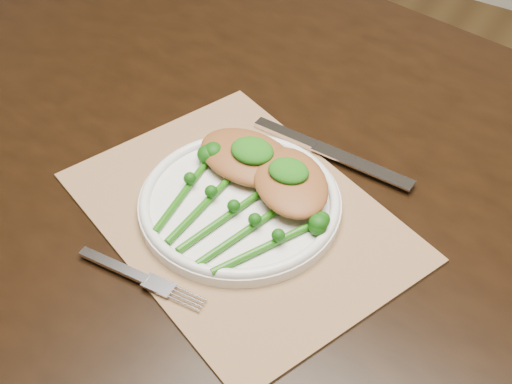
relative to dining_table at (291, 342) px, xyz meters
The scene contains 10 objects.
dining_table is the anchor object (origin of this frame).
placemat 0.39m from the dining_table, 107.33° to the right, with size 0.40×0.30×0.00m, color #916D49.
dinner_plate 0.40m from the dining_table, 111.77° to the right, with size 0.25×0.25×0.02m.
knife 0.39m from the dining_table, 98.34° to the left, with size 0.23×0.03×0.01m.
fork 0.45m from the dining_table, 104.22° to the right, with size 0.16×0.03×0.01m.
chicken_fillet_left 0.41m from the dining_table, 153.03° to the right, with size 0.13×0.09×0.03m, color #94572B.
chicken_fillet_right 0.41m from the dining_table, 78.93° to the right, with size 0.13×0.09×0.03m, color #94572B.
pesto_dollop_left 0.42m from the dining_table, 147.94° to the right, with size 0.06×0.05×0.02m, color #104D0B.
pesto_dollop_right 0.43m from the dining_table, 83.34° to the right, with size 0.05×0.04×0.02m, color #104D0B.
broccolini_bundle 0.42m from the dining_table, 104.64° to the right, with size 0.18×0.19×0.04m.
Camera 1 is at (0.35, -0.51, 1.38)m, focal length 50.00 mm.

